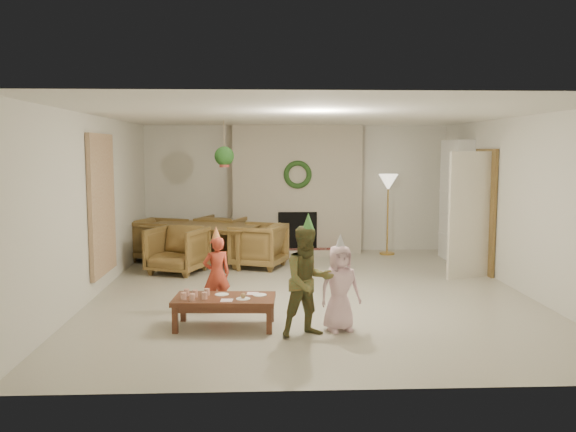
{
  "coord_description": "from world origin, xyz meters",
  "views": [
    {
      "loc": [
        -0.67,
        -8.3,
        2.03
      ],
      "look_at": [
        -0.3,
        0.4,
        1.05
      ],
      "focal_mm": 36.99,
      "sensor_mm": 36.0,
      "label": 1
    }
  ],
  "objects": [
    {
      "name": "cup_e",
      "position": [
        -1.33,
        -1.75,
        0.39
      ],
      "size": [
        0.07,
        0.07,
        0.08
      ],
      "primitive_type": "cylinder",
      "rotation": [
        0.0,
        0.0,
        -0.06
      ],
      "color": "white",
      "rests_on": "coffee_table_top"
    },
    {
      "name": "books_row_upper",
      "position": [
        2.8,
        2.2,
        1.38
      ],
      "size": [
        0.2,
        0.36,
        0.22
      ],
      "primitive_type": "cube",
      "color": "#A96B24",
      "rests_on": "bookshelf_shelf_c"
    },
    {
      "name": "bookshelf_shelf_c",
      "position": [
        2.82,
        2.3,
        1.25
      ],
      "size": [
        0.3,
        0.92,
        0.03
      ],
      "primitive_type": "cube",
      "color": "white",
      "rests_on": "bookshelf_carcass"
    },
    {
      "name": "coffee_leg_fr",
      "position": [
        -0.61,
        -1.92,
        0.15
      ],
      "size": [
        0.07,
        0.07,
        0.3
      ],
      "primitive_type": "cube",
      "rotation": [
        0.0,
        0.0,
        -0.06
      ],
      "color": "brown",
      "rests_on": "floor"
    },
    {
      "name": "bookshelf_shelf_b",
      "position": [
        2.82,
        2.3,
        0.85
      ],
      "size": [
        0.3,
        0.92,
        0.03
      ],
      "primitive_type": "cube",
      "color": "white",
      "rests_on": "bookshelf_carcass"
    },
    {
      "name": "hanging_plant_cord",
      "position": [
        -1.3,
        1.5,
        2.15
      ],
      "size": [
        0.01,
        0.01,
        0.7
      ],
      "primitive_type": "cylinder",
      "color": "tan",
      "rests_on": "ceiling"
    },
    {
      "name": "cup_a",
      "position": [
        -1.56,
        -1.76,
        0.39
      ],
      "size": [
        0.07,
        0.07,
        0.08
      ],
      "primitive_type": "cylinder",
      "rotation": [
        0.0,
        0.0,
        -0.06
      ],
      "color": "white",
      "rests_on": "coffee_table_top"
    },
    {
      "name": "wall_left",
      "position": [
        -3.0,
        0.0,
        1.25
      ],
      "size": [
        0.0,
        7.0,
        7.0
      ],
      "primitive_type": "plane",
      "rotation": [
        1.57,
        0.0,
        1.57
      ],
      "color": "silver",
      "rests_on": "floor"
    },
    {
      "name": "food_scoop",
      "position": [
        -0.9,
        -1.76,
        0.39
      ],
      "size": [
        0.07,
        0.07,
        0.06
      ],
      "primitive_type": "sphere",
      "rotation": [
        0.0,
        0.0,
        -0.06
      ],
      "color": "tan",
      "rests_on": "plate_b"
    },
    {
      "name": "child_red",
      "position": [
        -1.25,
        -1.0,
        0.48
      ],
      "size": [
        0.41,
        0.33,
        0.95
      ],
      "primitive_type": "imported",
      "rotation": [
        0.0,
        0.0,
        3.49
      ],
      "color": "#C4402A",
      "rests_on": "floor"
    },
    {
      "name": "wall_right",
      "position": [
        3.0,
        0.0,
        1.25
      ],
      "size": [
        0.0,
        7.0,
        7.0
      ],
      "primitive_type": "plane",
      "rotation": [
        1.57,
        0.0,
        -1.57
      ],
      "color": "silver",
      "rests_on": "floor"
    },
    {
      "name": "plate_a",
      "position": [
        -1.15,
        -1.55,
        0.36
      ],
      "size": [
        0.17,
        0.17,
        0.01
      ],
      "primitive_type": "cylinder",
      "rotation": [
        0.0,
        0.0,
        -0.06
      ],
      "color": "white",
      "rests_on": "coffee_table_top"
    },
    {
      "name": "dining_chair_left",
      "position": [
        -2.57,
        2.52,
        0.38
      ],
      "size": [
        1.09,
        1.07,
        0.77
      ],
      "primitive_type": "imported",
      "rotation": [
        0.0,
        0.0,
        1.2
      ],
      "color": "brown",
      "rests_on": "floor"
    },
    {
      "name": "plate_b",
      "position": [
        -0.9,
        -1.76,
        0.36
      ],
      "size": [
        0.17,
        0.17,
        0.01
      ],
      "primitive_type": "cylinder",
      "rotation": [
        0.0,
        0.0,
        -0.06
      ],
      "color": "white",
      "rests_on": "coffee_table_top"
    },
    {
      "name": "child_plaid",
      "position": [
        -0.19,
        -2.01,
        0.61
      ],
      "size": [
        0.71,
        0.63,
        1.21
      ],
      "primitive_type": "imported",
      "rotation": [
        0.0,
        0.0,
        0.34
      ],
      "color": "brown",
      "rests_on": "floor"
    },
    {
      "name": "books_row_lower",
      "position": [
        2.8,
        2.15,
        0.59
      ],
      "size": [
        0.2,
        0.4,
        0.24
      ],
      "primitive_type": "cube",
      "color": "#B42D21",
      "rests_on": "bookshelf_shelf_a"
    },
    {
      "name": "cup_b",
      "position": [
        -1.55,
        -1.59,
        0.39
      ],
      "size": [
        0.07,
        0.07,
        0.08
      ],
      "primitive_type": "cylinder",
      "rotation": [
        0.0,
        0.0,
        -0.06
      ],
      "color": "white",
      "rests_on": "coffee_table_top"
    },
    {
      "name": "books_row_mid",
      "position": [
        2.8,
        2.35,
        0.99
      ],
      "size": [
        0.2,
        0.44,
        0.24
      ],
      "primitive_type": "cube",
      "color": "#285A95",
      "rests_on": "bookshelf_shelf_b"
    },
    {
      "name": "dining_chair_near",
      "position": [
        -2.08,
        1.39,
        0.38
      ],
      "size": [
        1.07,
        1.09,
        0.77
      ],
      "primitive_type": "imported",
      "rotation": [
        0.0,
        0.0,
        -0.37
      ],
      "color": "brown",
      "rests_on": "floor"
    },
    {
      "name": "plate_c",
      "position": [
        -0.71,
        -1.59,
        0.36
      ],
      "size": [
        0.17,
        0.17,
        0.01
      ],
      "primitive_type": "cylinder",
      "rotation": [
        0.0,
        0.0,
        -0.06
      ],
      "color": "white",
      "rests_on": "coffee_table_top"
    },
    {
      "name": "floor_lamp_shade",
      "position": [
        1.74,
        3.0,
        1.4
      ],
      "size": [
        0.37,
        0.37,
        0.31
      ],
      "primitive_type": "cone",
      "rotation": [
        3.14,
        0.0,
        0.0
      ],
      "color": "beige",
      "rests_on": "floor_lamp_post"
    },
    {
      "name": "party_hat_red",
      "position": [
        -1.25,
        -1.0,
        0.99
      ],
      "size": [
        0.13,
        0.13,
        0.18
      ],
      "primitive_type": "cone",
      "rotation": [
        0.0,
        0.0,
        0.0
      ],
      "color": "gold",
      "rests_on": "child_red"
    },
    {
      "name": "party_hat_plaid",
      "position": [
        -0.19,
        -2.01,
        1.26
      ],
      "size": [
        0.14,
        0.14,
        0.2
      ],
      "primitive_type": "cone",
      "rotation": [
        0.0,
        0.0,
        -0.01
      ],
      "color": "#4DA245",
      "rests_on": "child_plaid"
    },
    {
      "name": "hanging_plant_pot",
      "position": [
        -1.3,
        1.5,
        1.8
      ],
      "size": [
        0.16,
        0.16,
        0.12
      ],
      "primitive_type": "cylinder",
      "color": "#A44034",
      "rests_on": "hanging_plant_cord"
    },
    {
      "name": "dining_chair_right",
      "position": [
        -0.75,
        1.8,
        0.38
      ],
      "size": [
        1.09,
        1.07,
        0.77
      ],
      "primitive_type": "imported",
      "rotation": [
        0.0,
        0.0,
        -1.94
      ],
      "color": "brown",
      "rests_on": "floor"
    },
    {
      "name": "wall_front",
      "position": [
        0.0,
        -3.5,
        1.25
      ],
      "size": [
        7.0,
        0.0,
        7.0
      ],
      "primitive_type": "plane",
      "rotation": [
        -1.57,
        0.0,
        0.0
      ],
      "color": "silver",
      "rests_on": "floor"
    },
    {
      "name": "coffee_table_apron",
      "position": [
        -1.11,
        -1.66,
        0.27
      ],
      "size": [
        1.09,
        0.55,
        0.07
      ],
      "primitive_type": "cube",
      "rotation": [
        0.0,
        0.0,
        -0.06
      ],
      "color": "brown",
      "rests_on": "floor"
    },
    {
      "name": "dining_table",
      "position": [
        -1.76,
        2.2,
        0.35
      ],
      "size": [
        2.25,
        1.75,
        0.7
      ],
      "primitive_type": "imported",
      "rotation": [
        0.0,
        0.0,
        -0.37
      ],
      "color": "brown",
      "rests_on": "floor"
    },
    {
      "name": "cup_d",
      "position": [
        -1.45,
        -1.64,
        0.39
      ],
      "size": [
        0.07,
        0.07,
        0.08
      ],
      "primitive_type": "cylinder",
      "rotation": [
        0.0,
        0.0,
        -0.06
      ],
      "color": "white",
      "rests_on": "coffee_table_top"
    },
    {
      "name": "cup_c",
      "position": [
        -1.46,
        -1.82,
        0.39
      ],
      "size": [
        0.07,
        0.07,
        0.08
      ],
      "primitive_type": "cylinder",
      "rotation": [
        0.0,
        0.0,
        -0.06
      ],
      "color": "white",
      "rests_on": "coffee_table_top"
    },
    {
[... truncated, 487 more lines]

